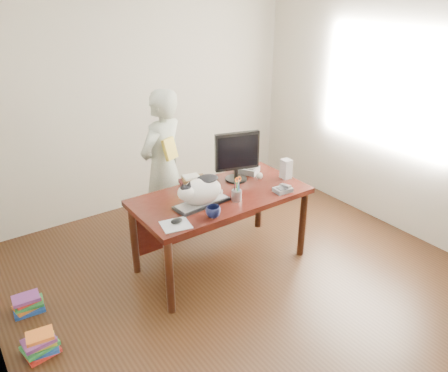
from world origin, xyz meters
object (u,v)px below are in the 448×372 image
Objects in this scene: keyboard at (202,203)px; calculator at (247,170)px; mouse at (177,221)px; person at (163,167)px; speaker at (286,169)px; book_pile_b at (28,304)px; desk at (216,205)px; cat at (200,190)px; monitor at (237,154)px; coffee_mug at (213,212)px; phone at (283,189)px; pen_cup at (237,194)px; baseball at (260,176)px; book_stack at (193,180)px; book_pile_a at (41,345)px.

calculator is at bearing 18.50° from keyboard.
mouse is 1.08m from person.
book_pile_b is (-2.45, 0.42, -0.77)m from speaker.
cat is (-0.27, -0.16, 0.29)m from desk.
monitor reaches higher than desk.
coffee_mug is (-0.03, -0.24, -0.09)m from cat.
desk is at bearing 168.47° from calculator.
cat is at bearing -149.91° from desk.
desk is 1.82m from book_pile_b.
mouse is 0.67× the size of phone.
phone is at bearing -134.23° from speaker.
phone is at bearing -121.19° from calculator.
coffee_mug is 1.73m from book_pile_b.
cat reaches higher than calculator.
keyboard is at bearing 159.93° from pen_cup.
cat reaches higher than speaker.
person is (-0.69, 0.51, 0.02)m from calculator.
person reaches higher than phone.
coffee_mug reaches higher than baseball.
baseball is at bearing 26.15° from mouse.
phone is 0.65× the size of book_pile_b.
monitor reaches higher than book_pile_b.
book_stack is at bearing 111.02° from desk.
cat is at bearing -141.05° from monitor.
cat reaches higher than baseball.
baseball is at bearing 94.09° from phone.
phone is at bearing -20.83° from keyboard.
baseball is at bearing -120.85° from calculator.
speaker reaches higher than coffee_mug.
book_stack reaches higher than calculator.
phone is 1.25m from person.
cat is 0.79m from baseball.
book_pile_b is (-2.22, 0.29, -0.71)m from baseball.
book_stack is (0.20, 0.65, -0.01)m from coffee_mug.
keyboard is at bearing 168.78° from phone.
monitor is 0.81m from person.
mouse is at bearing -1.75° from book_pile_a.
book_stack is (-0.39, 0.17, -0.24)m from monitor.
monitor is 1.80× the size of book_stack.
mouse is 0.59× the size of speaker.
monitor is at bearing 118.95° from phone.
coffee_mug is 1.62m from book_pile_a.
cat is 1.72m from book_pile_b.
baseball is (0.20, -0.10, -0.24)m from monitor.
speaker is at bearing -4.65° from keyboard.
phone is 0.33m from speaker.
keyboard reaches higher than book_pile_a.
book_stack reaches higher than baseball.
calculator is 2.33m from book_pile_b.
pen_cup reaches higher than book_pile_a.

